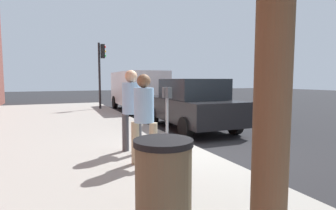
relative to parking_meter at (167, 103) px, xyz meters
name	(u,v)px	position (x,y,z in m)	size (l,w,h in m)	color
ground_plane	(200,154)	(-0.61, -0.58, -1.17)	(80.00, 80.00, 0.00)	#232326
sidewalk_slab	(63,168)	(-0.61, 2.42, -1.09)	(28.00, 6.00, 0.15)	gray
parking_meter	(167,103)	(0.00, 0.00, 0.00)	(0.36, 0.12, 1.41)	gray
pedestrian_at_meter	(131,104)	(-0.33, 0.99, 0.05)	(0.49, 0.39, 1.80)	#47474C
pedestrian_bystander	(144,113)	(-1.27, 1.02, -0.03)	(0.40, 0.42, 1.69)	tan
parked_sedan_near	(191,104)	(2.31, -1.92, -0.27)	(4.45, 2.07, 1.77)	black
parked_van_far	(137,88)	(8.51, -1.93, 0.09)	(5.27, 2.27, 2.18)	silver
traffic_signal	(101,65)	(9.16, -0.08, 1.41)	(0.24, 0.44, 3.60)	black
trash_bin	(163,189)	(-3.59, 1.62, -0.51)	(0.59, 0.59, 1.01)	brown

